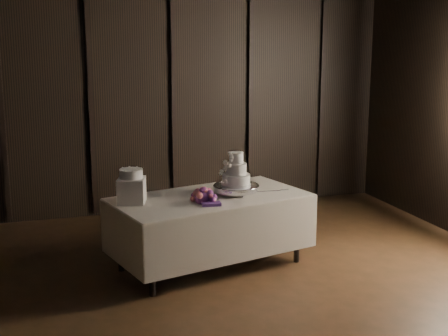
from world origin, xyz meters
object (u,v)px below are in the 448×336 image
at_px(bouquet, 203,196).
at_px(small_cake, 131,174).
at_px(display_table, 210,228).
at_px(box_pedestal, 132,191).
at_px(cake_stand, 236,189).
at_px(wedding_cake, 234,173).

height_order(bouquet, small_cake, small_cake).
bearing_deg(small_cake, display_table, 0.55).
relative_size(display_table, box_pedestal, 8.40).
xyz_separation_m(display_table, cake_stand, (0.29, 0.04, 0.39)).
distance_m(display_table, cake_stand, 0.49).
relative_size(box_pedestal, small_cake, 1.14).
bearing_deg(wedding_cake, display_table, 171.48).
height_order(display_table, box_pedestal, box_pedestal).
distance_m(display_table, box_pedestal, 0.93).
distance_m(cake_stand, bouquet, 0.50).
relative_size(cake_stand, wedding_cake, 1.38).
bearing_deg(wedding_cake, cake_stand, 16.77).
relative_size(wedding_cake, box_pedestal, 1.35).
height_order(bouquet, box_pedestal, box_pedestal).
height_order(display_table, cake_stand, cake_stand).
distance_m(display_table, wedding_cake, 0.63).
bearing_deg(wedding_cake, box_pedestal, 168.55).
bearing_deg(small_cake, cake_stand, 2.26).
relative_size(wedding_cake, bouquet, 0.88).
height_order(display_table, wedding_cake, wedding_cake).
bearing_deg(display_table, wedding_cake, -9.83).
height_order(display_table, bouquet, bouquet).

